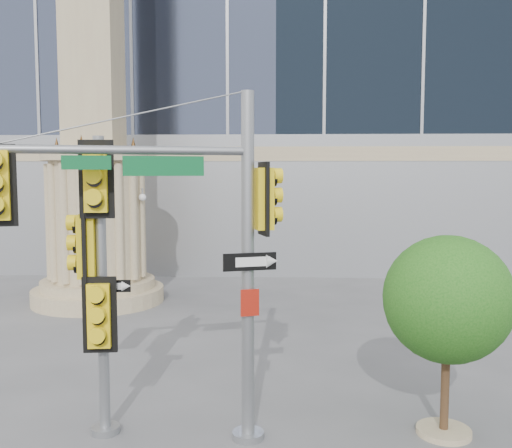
{
  "coord_description": "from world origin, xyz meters",
  "views": [
    {
      "loc": [
        0.22,
        -9.95,
        4.39
      ],
      "look_at": [
        -0.3,
        2.0,
        3.33
      ],
      "focal_mm": 40.0,
      "sensor_mm": 36.0,
      "label": 1
    }
  ],
  "objects": [
    {
      "name": "street_tree",
      "position": [
        3.03,
        -0.54,
        2.23
      ],
      "size": [
        2.17,
        2.12,
        3.38
      ],
      "color": "tan",
      "rests_on": "ground"
    },
    {
      "name": "ground",
      "position": [
        0.0,
        0.0,
        0.0
      ],
      "size": [
        120.0,
        120.0,
        0.0
      ],
      "primitive_type": "plane",
      "color": "#545456",
      "rests_on": "ground"
    },
    {
      "name": "secondary_signal_pole",
      "position": [
        -2.78,
        -0.87,
        2.94
      ],
      "size": [
        0.89,
        0.65,
        5.0
      ],
      "rotation": [
        0.0,
        0.0,
        0.11
      ],
      "color": "slate",
      "rests_on": "ground"
    },
    {
      "name": "main_signal_pole",
      "position": [
        -1.29,
        -1.15,
        3.53
      ],
      "size": [
        4.29,
        1.66,
        5.69
      ],
      "rotation": [
        0.0,
        0.0,
        0.3
      ],
      "color": "slate",
      "rests_on": "ground"
    },
    {
      "name": "monument",
      "position": [
        -6.0,
        9.0,
        5.52
      ],
      "size": [
        4.4,
        4.4,
        16.6
      ],
      "color": "tan",
      "rests_on": "ground"
    }
  ]
}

